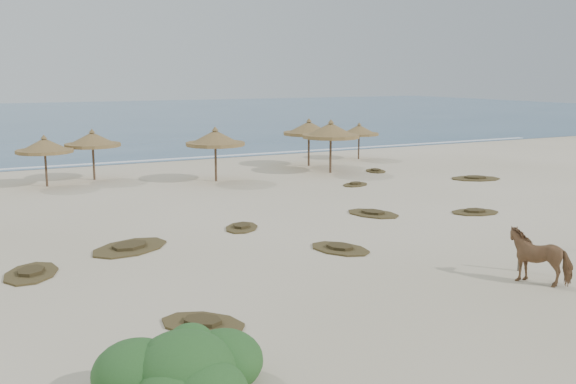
# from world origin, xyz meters

# --- Properties ---
(ground) EXTENTS (160.00, 160.00, 0.00)m
(ground) POSITION_xyz_m (0.00, 0.00, 0.00)
(ground) COLOR beige
(ground) RESTS_ON ground
(ocean) EXTENTS (200.00, 100.00, 0.01)m
(ocean) POSITION_xyz_m (0.00, 75.00, 0.00)
(ocean) COLOR navy
(ocean) RESTS_ON ground
(foam_line) EXTENTS (70.00, 0.60, 0.01)m
(foam_line) POSITION_xyz_m (0.00, 26.00, 0.00)
(foam_line) COLOR white
(foam_line) RESTS_ON ground
(palapa_1) EXTENTS (3.50, 3.50, 2.73)m
(palapa_1) POSITION_xyz_m (-7.35, 18.39, 2.12)
(palapa_1) COLOR brown
(palapa_1) RESTS_ON ground
(palapa_2) EXTENTS (3.34, 3.34, 2.86)m
(palapa_2) POSITION_xyz_m (-4.72, 19.46, 2.22)
(palapa_2) COLOR brown
(palapa_2) RESTS_ON ground
(palapa_3) EXTENTS (3.96, 3.96, 3.02)m
(palapa_3) POSITION_xyz_m (1.19, 15.93, 2.34)
(palapa_3) COLOR brown
(palapa_3) RESTS_ON ground
(palapa_4) EXTENTS (3.58, 3.58, 3.21)m
(palapa_4) POSITION_xyz_m (8.38, 15.68, 2.49)
(palapa_4) COLOR brown
(palapa_4) RESTS_ON ground
(palapa_5) EXTENTS (4.27, 4.27, 3.07)m
(palapa_5) POSITION_xyz_m (8.65, 18.87, 2.38)
(palapa_5) COLOR brown
(palapa_5) RESTS_ON ground
(palapa_6) EXTENTS (3.57, 3.57, 2.55)m
(palapa_6) POSITION_xyz_m (13.37, 20.24, 1.98)
(palapa_6) COLOR brown
(palapa_6) RESTS_ON ground
(horse) EXTENTS (1.68, 1.94, 1.51)m
(horse) POSITION_xyz_m (3.17, -4.65, 0.76)
(horse) COLOR #906341
(horse) RESTS_ON ground
(fence_post_near) EXTENTS (0.09, 0.09, 1.11)m
(fence_post_near) POSITION_xyz_m (3.46, -3.65, 0.55)
(fence_post_near) COLOR #655D4C
(fence_post_near) RESTS_ON ground
(bush) EXTENTS (3.22, 2.84, 1.44)m
(bush) POSITION_xyz_m (-7.88, -6.45, 0.47)
(bush) COLOR #2C632A
(bush) RESTS_ON ground
(scrub_0) EXTENTS (2.17, 2.67, 0.16)m
(scrub_0) POSITION_xyz_m (-9.66, 2.64, 0.05)
(scrub_0) COLOR brown
(scrub_0) RESTS_ON ground
(scrub_1) EXTENTS (3.52, 3.15, 0.16)m
(scrub_1) POSITION_xyz_m (-6.38, 4.17, 0.05)
(scrub_1) COLOR brown
(scrub_1) RESTS_ON ground
(scrub_2) EXTENTS (2.05, 2.24, 0.16)m
(scrub_2) POSITION_xyz_m (-1.87, 5.11, 0.05)
(scrub_2) COLOR brown
(scrub_2) RESTS_ON ground
(scrub_3) EXTENTS (2.33, 2.78, 0.16)m
(scrub_3) POSITION_xyz_m (4.04, 4.89, 0.05)
(scrub_3) COLOR brown
(scrub_3) RESTS_ON ground
(scrub_4) EXTENTS (2.36, 1.87, 0.16)m
(scrub_4) POSITION_xyz_m (8.08, 3.15, 0.05)
(scrub_4) COLOR brown
(scrub_4) RESTS_ON ground
(scrub_5) EXTENTS (3.27, 2.71, 0.16)m
(scrub_5) POSITION_xyz_m (14.46, 9.95, 0.05)
(scrub_5) COLOR brown
(scrub_5) RESTS_ON ground
(scrub_7) EXTENTS (1.98, 1.68, 0.16)m
(scrub_7) POSITION_xyz_m (7.33, 11.32, 0.05)
(scrub_7) COLOR brown
(scrub_7) RESTS_ON ground
(scrub_9) EXTENTS (2.17, 2.62, 0.16)m
(scrub_9) POSITION_xyz_m (-0.10, 0.81, 0.05)
(scrub_9) COLOR brown
(scrub_9) RESTS_ON ground
(scrub_10) EXTENTS (1.59, 2.01, 0.16)m
(scrub_10) POSITION_xyz_m (11.10, 14.88, 0.05)
(scrub_10) COLOR brown
(scrub_10) RESTS_ON ground
(scrub_11) EXTENTS (2.46, 2.55, 0.16)m
(scrub_11) POSITION_xyz_m (-6.45, -3.36, 0.05)
(scrub_11) COLOR brown
(scrub_11) RESTS_ON ground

